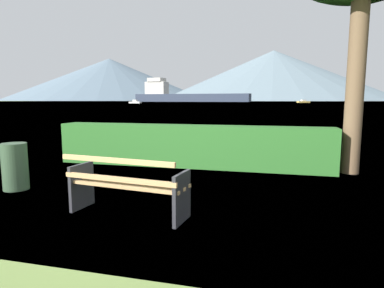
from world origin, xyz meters
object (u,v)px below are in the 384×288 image
at_px(park_bench, 127,186).
at_px(trash_bin, 15,166).
at_px(fishing_boat_near, 303,102).
at_px(sailboat_mid, 135,102).
at_px(cargo_ship_large, 183,95).

height_order(park_bench, trash_bin, park_bench).
distance_m(fishing_boat_near, sailboat_mid, 92.80).
xyz_separation_m(park_bench, trash_bin, (-2.56, 0.75, -0.00)).
bearing_deg(park_bench, fishing_boat_near, 84.44).
bearing_deg(park_bench, cargo_ship_large, 105.52).
bearing_deg(sailboat_mid, trash_bin, -66.91).
distance_m(park_bench, trash_bin, 2.67).
height_order(fishing_boat_near, sailboat_mid, fishing_boat_near).
height_order(cargo_ship_large, sailboat_mid, cargo_ship_large).
bearing_deg(sailboat_mid, fishing_boat_near, 32.82).
distance_m(trash_bin, cargo_ship_large, 268.27).
bearing_deg(trash_bin, park_bench, -16.37).
height_order(cargo_ship_large, fishing_boat_near, cargo_ship_large).
xyz_separation_m(park_bench, cargo_ship_large, (-72.13, 259.79, 5.18)).
distance_m(cargo_ship_large, fishing_boat_near, 116.91).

